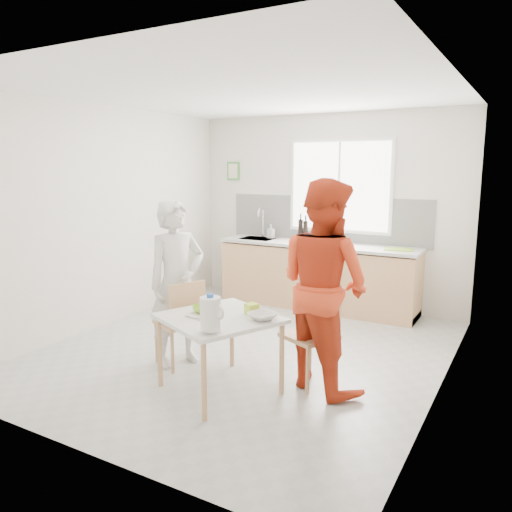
{
  "coord_description": "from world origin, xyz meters",
  "views": [
    {
      "loc": [
        2.64,
        -4.43,
        1.98
      ],
      "look_at": [
        0.01,
        0.2,
        1.01
      ],
      "focal_mm": 35.0,
      "sensor_mm": 36.0,
      "label": 1
    }
  ],
  "objects_px": {
    "bowl_green": "(202,309)",
    "chair_far": "(315,329)",
    "person_white": "(177,283)",
    "bowl_white": "(263,316)",
    "person_red": "(324,285)",
    "chair_left": "(182,319)",
    "milk_jug": "(211,313)",
    "wine_bottle_b": "(306,231)",
    "wine_bottle_a": "(301,230)",
    "dining_table": "(219,324)"
  },
  "relations": [
    {
      "from": "person_red",
      "to": "wine_bottle_b",
      "type": "distance_m",
      "value": 2.71
    },
    {
      "from": "chair_left",
      "to": "wine_bottle_a",
      "type": "relative_size",
      "value": 2.74
    },
    {
      "from": "chair_left",
      "to": "bowl_green",
      "type": "bearing_deg",
      "value": 84.1
    },
    {
      "from": "person_white",
      "to": "bowl_green",
      "type": "bearing_deg",
      "value": -94.95
    },
    {
      "from": "bowl_white",
      "to": "wine_bottle_a",
      "type": "distance_m",
      "value": 3.01
    },
    {
      "from": "bowl_green",
      "to": "wine_bottle_a",
      "type": "distance_m",
      "value": 2.95
    },
    {
      "from": "person_white",
      "to": "bowl_green",
      "type": "relative_size",
      "value": 9.06
    },
    {
      "from": "dining_table",
      "to": "chair_left",
      "type": "distance_m",
      "value": 0.7
    },
    {
      "from": "chair_left",
      "to": "wine_bottle_b",
      "type": "xyz_separation_m",
      "value": [
        0.13,
        2.67,
        0.59
      ]
    },
    {
      "from": "person_red",
      "to": "person_white",
      "type": "bearing_deg",
      "value": 32.83
    },
    {
      "from": "chair_far",
      "to": "wine_bottle_a",
      "type": "xyz_separation_m",
      "value": [
        -1.22,
        2.34,
        0.58
      ]
    },
    {
      "from": "chair_far",
      "to": "person_white",
      "type": "height_order",
      "value": "person_white"
    },
    {
      "from": "milk_jug",
      "to": "wine_bottle_b",
      "type": "distance_m",
      "value": 3.41
    },
    {
      "from": "chair_left",
      "to": "milk_jug",
      "type": "relative_size",
      "value": 3.02
    },
    {
      "from": "chair_left",
      "to": "person_red",
      "type": "xyz_separation_m",
      "value": [
        1.38,
        0.27,
        0.46
      ]
    },
    {
      "from": "wine_bottle_a",
      "to": "chair_left",
      "type": "bearing_deg",
      "value": -91.15
    },
    {
      "from": "chair_far",
      "to": "person_red",
      "type": "distance_m",
      "value": 0.46
    },
    {
      "from": "bowl_green",
      "to": "chair_far",
      "type": "bearing_deg",
      "value": 33.68
    },
    {
      "from": "chair_left",
      "to": "milk_jug",
      "type": "distance_m",
      "value": 1.1
    },
    {
      "from": "dining_table",
      "to": "bowl_white",
      "type": "relative_size",
      "value": 4.99
    },
    {
      "from": "milk_jug",
      "to": "bowl_white",
      "type": "bearing_deg",
      "value": 92.61
    },
    {
      "from": "chair_far",
      "to": "milk_jug",
      "type": "distance_m",
      "value": 1.15
    },
    {
      "from": "person_red",
      "to": "milk_jug",
      "type": "height_order",
      "value": "person_red"
    },
    {
      "from": "bowl_green",
      "to": "milk_jug",
      "type": "bearing_deg",
      "value": -47.5
    },
    {
      "from": "dining_table",
      "to": "bowl_green",
      "type": "xyz_separation_m",
      "value": [
        -0.2,
        0.04,
        0.1
      ]
    },
    {
      "from": "chair_far",
      "to": "wine_bottle_b",
      "type": "height_order",
      "value": "wine_bottle_b"
    },
    {
      "from": "person_red",
      "to": "bowl_green",
      "type": "xyz_separation_m",
      "value": [
        -0.96,
        -0.51,
        -0.23
      ]
    },
    {
      "from": "chair_left",
      "to": "bowl_green",
      "type": "xyz_separation_m",
      "value": [
        0.42,
        -0.24,
        0.23
      ]
    },
    {
      "from": "chair_far",
      "to": "wine_bottle_a",
      "type": "distance_m",
      "value": 2.7
    },
    {
      "from": "person_white",
      "to": "wine_bottle_b",
      "type": "distance_m",
      "value": 2.65
    },
    {
      "from": "person_red",
      "to": "wine_bottle_b",
      "type": "bearing_deg",
      "value": -38.54
    },
    {
      "from": "wine_bottle_b",
      "to": "bowl_white",
      "type": "bearing_deg",
      "value": -72.95
    },
    {
      "from": "bowl_white",
      "to": "milk_jug",
      "type": "height_order",
      "value": "milk_jug"
    },
    {
      "from": "person_red",
      "to": "wine_bottle_b",
      "type": "relative_size",
      "value": 6.26
    },
    {
      "from": "chair_left",
      "to": "person_red",
      "type": "distance_m",
      "value": 1.48
    },
    {
      "from": "chair_left",
      "to": "chair_far",
      "type": "bearing_deg",
      "value": 128.36
    },
    {
      "from": "chair_far",
      "to": "person_white",
      "type": "bearing_deg",
      "value": -144.02
    },
    {
      "from": "bowl_white",
      "to": "milk_jug",
      "type": "xyz_separation_m",
      "value": [
        -0.19,
        -0.49,
        0.13
      ]
    },
    {
      "from": "person_white",
      "to": "bowl_white",
      "type": "height_order",
      "value": "person_white"
    },
    {
      "from": "person_white",
      "to": "milk_jug",
      "type": "bearing_deg",
      "value": -104.18
    },
    {
      "from": "person_red",
      "to": "bowl_white",
      "type": "height_order",
      "value": "person_red"
    },
    {
      "from": "bowl_green",
      "to": "wine_bottle_b",
      "type": "distance_m",
      "value": 2.95
    },
    {
      "from": "chair_far",
      "to": "milk_jug",
      "type": "relative_size",
      "value": 3.11
    },
    {
      "from": "wine_bottle_b",
      "to": "dining_table",
      "type": "bearing_deg",
      "value": -80.45
    },
    {
      "from": "chair_far",
      "to": "person_red",
      "type": "bearing_deg",
      "value": -6.86
    },
    {
      "from": "dining_table",
      "to": "person_white",
      "type": "xyz_separation_m",
      "value": [
        -0.71,
        0.32,
        0.22
      ]
    },
    {
      "from": "chair_far",
      "to": "milk_jug",
      "type": "xyz_separation_m",
      "value": [
        -0.47,
        -0.99,
        0.34
      ]
    },
    {
      "from": "dining_table",
      "to": "wine_bottle_a",
      "type": "bearing_deg",
      "value": 100.98
    },
    {
      "from": "person_white",
      "to": "wine_bottle_b",
      "type": "relative_size",
      "value": 5.54
    },
    {
      "from": "person_red",
      "to": "bowl_green",
      "type": "distance_m",
      "value": 1.11
    }
  ]
}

